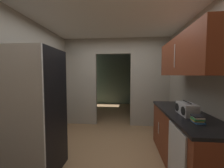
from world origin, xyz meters
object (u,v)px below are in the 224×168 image
dishwasher (176,160)px  boombox (187,109)px  refrigerator (32,112)px  book_stack (198,119)px

dishwasher → boombox: boombox is taller
refrigerator → boombox: bearing=4.8°
book_stack → boombox: bearing=88.1°
boombox → refrigerator: bearing=-175.2°
boombox → book_stack: 0.36m
dishwasher → boombox: size_ratio=2.17×
refrigerator → boombox: size_ratio=4.86×
dishwasher → book_stack: bearing=6.5°
boombox → book_stack: (-0.01, -0.35, -0.04)m
boombox → book_stack: boombox is taller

